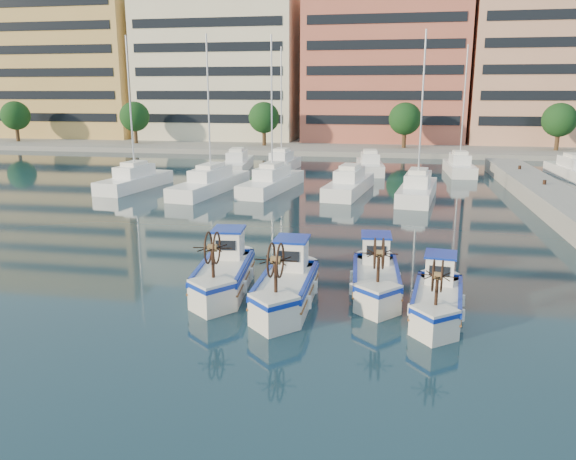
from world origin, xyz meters
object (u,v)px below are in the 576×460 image
(fishing_boat_d, at_px, (437,296))
(fishing_boat_c, at_px, (376,275))
(fishing_boat_b, at_px, (287,284))
(fishing_boat_a, at_px, (224,271))

(fishing_boat_d, bearing_deg, fishing_boat_c, 146.42)
(fishing_boat_b, distance_m, fishing_boat_c, 3.53)
(fishing_boat_b, bearing_deg, fishing_boat_d, -1.20)
(fishing_boat_a, distance_m, fishing_boat_b, 2.83)
(fishing_boat_c, distance_m, fishing_boat_d, 2.79)
(fishing_boat_a, xyz_separation_m, fishing_boat_d, (7.85, -1.16, -0.09))
(fishing_boat_c, bearing_deg, fishing_boat_b, -154.92)
(fishing_boat_a, height_order, fishing_boat_c, fishing_boat_a)
(fishing_boat_a, relative_size, fishing_boat_d, 1.12)
(fishing_boat_b, height_order, fishing_boat_d, fishing_boat_b)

